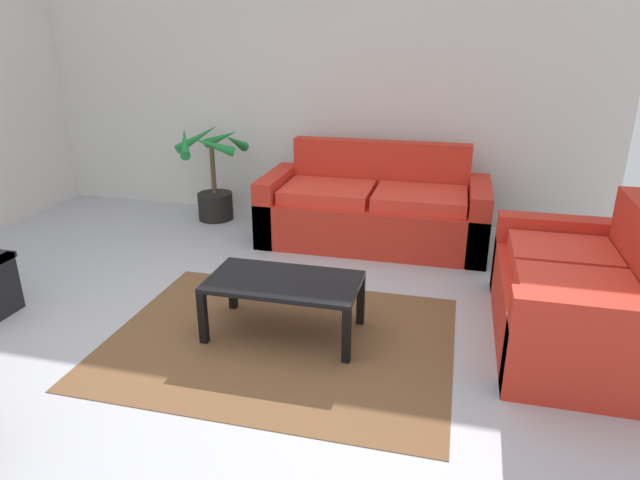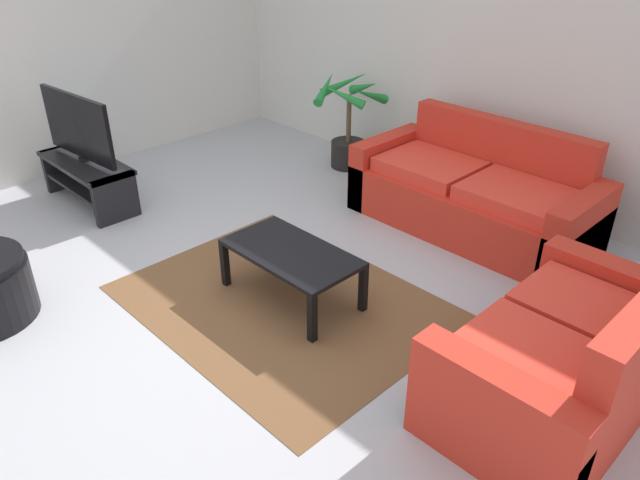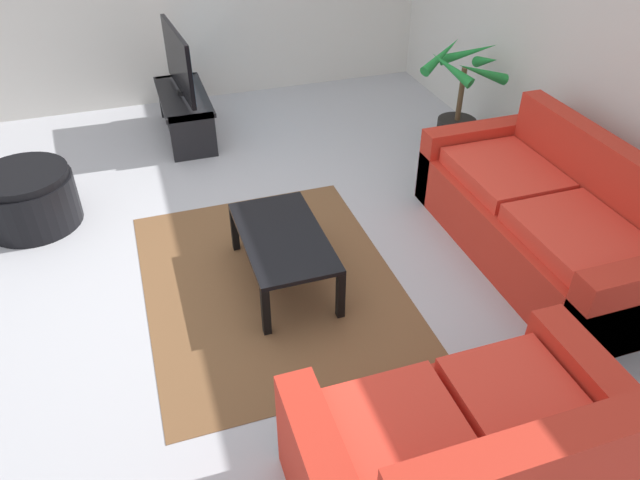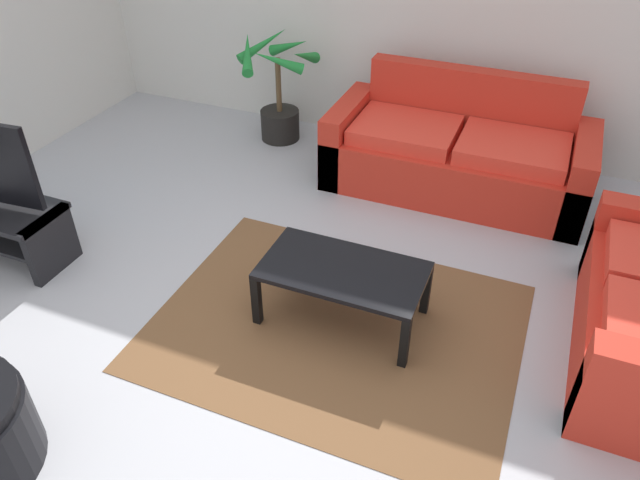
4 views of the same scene
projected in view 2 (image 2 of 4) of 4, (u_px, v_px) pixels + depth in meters
The scene contains 10 objects.
ground_plane at pixel (206, 296), 4.37m from camera, with size 6.60×6.60×0.00m, color #B2B2B7.
wall_back at pixel (462, 46), 5.54m from camera, with size 6.00×0.06×2.70m, color silver.
wall_left at pixel (5, 45), 5.58m from camera, with size 0.06×6.00×2.70m, color silver.
couch_main at pixel (474, 196), 5.15m from camera, with size 2.06×0.90×0.90m.
couch_loveseat at pixel (563, 362), 3.30m from camera, with size 0.90×1.53×0.90m.
tv_stand at pixel (88, 175), 5.60m from camera, with size 1.10×0.45×0.43m.
tv at pixel (78, 126), 5.37m from camera, with size 1.04×0.13×0.62m.
coffee_table at pixel (291, 257), 4.20m from camera, with size 0.98×0.54×0.39m.
area_rug at pixel (282, 302), 4.31m from camera, with size 2.20×1.70×0.01m, color brown.
potted_palm at pixel (348, 129), 6.34m from camera, with size 0.73×0.77×0.98m.
Camera 2 is at (3.16, -1.94, 2.50)m, focal length 33.71 mm.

